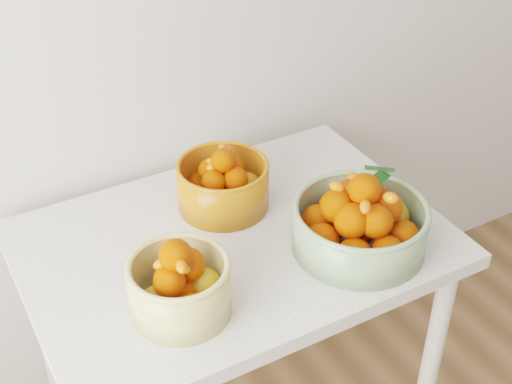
% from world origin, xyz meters
% --- Properties ---
extents(table, '(1.00, 0.70, 0.75)m').
position_xyz_m(table, '(-0.37, 1.60, 0.65)').
color(table, silver).
rests_on(table, ground).
extents(bowl_cream, '(0.25, 0.25, 0.19)m').
position_xyz_m(bowl_cream, '(-0.58, 1.44, 0.82)').
color(bowl_cream, tan).
rests_on(bowl_cream, table).
extents(bowl_green, '(0.39, 0.39, 0.20)m').
position_xyz_m(bowl_green, '(-0.13, 1.43, 0.82)').
color(bowl_green, gray).
rests_on(bowl_green, table).
extents(bowl_orange, '(0.30, 0.30, 0.17)m').
position_xyz_m(bowl_orange, '(-0.33, 1.73, 0.82)').
color(bowl_orange, '#BE5B15').
rests_on(bowl_orange, table).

